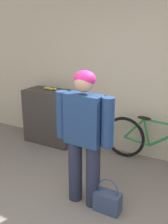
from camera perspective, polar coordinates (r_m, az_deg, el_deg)
wall_back at (r=4.20m, az=12.19°, el=7.39°), size 8.00×0.07×2.60m
side_shelf at (r=4.84m, az=-7.30°, el=-0.97°), size 0.92×0.48×0.98m
person at (r=2.95m, az=0.01°, el=-4.44°), size 0.72×0.24×1.60m
bicycle at (r=4.17m, az=15.76°, el=-6.45°), size 1.77×0.46×0.75m
banana at (r=4.75m, az=-7.28°, el=5.08°), size 0.30×0.09×0.04m
handbag at (r=3.18m, az=5.17°, el=-18.72°), size 0.30×0.16×0.41m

